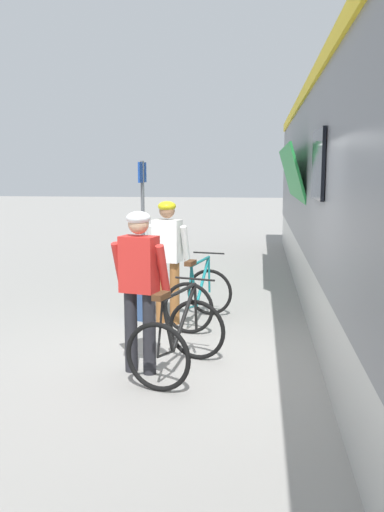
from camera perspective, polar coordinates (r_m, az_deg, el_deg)
name	(u,v)px	position (r m, az deg, el deg)	size (l,w,h in m)	color
ground_plane	(197,363)	(6.37, 0.55, -11.13)	(80.00, 80.00, 0.00)	gray
cyclist_near_in_white	(167,251)	(7.77, -2.59, 0.52)	(0.65, 0.39, 1.76)	#935B2D
cyclist_far_in_red	(139,278)	(5.85, -5.50, -2.26)	(0.65, 0.40, 1.76)	#232328
bicycle_near_teal	(199,296)	(7.84, 0.78, -4.24)	(0.90, 1.19, 0.99)	black
bicycle_far_black	(178,338)	(5.93, -1.43, -8.57)	(0.97, 1.22, 0.99)	black
backpack_on_platform	(138,306)	(8.15, -5.62, -5.24)	(0.28, 0.18, 0.40)	navy
platform_sign_post	(143,197)	(12.15, -5.18, 6.19)	(0.08, 0.70, 2.40)	#595B60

